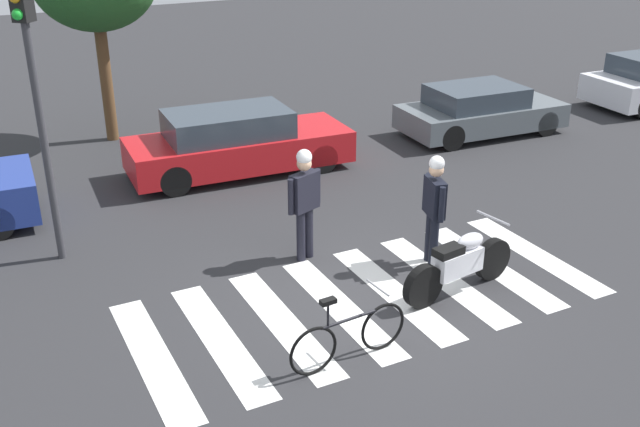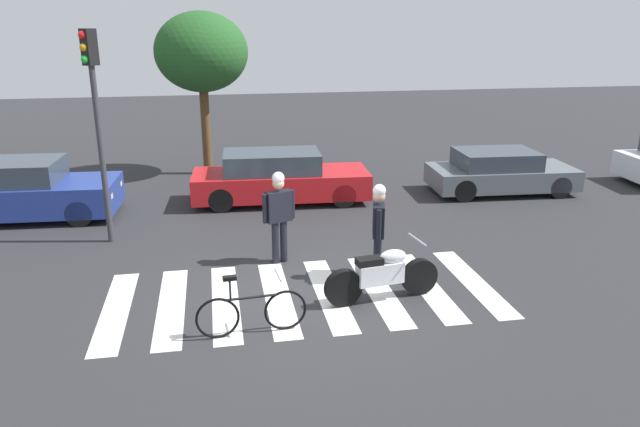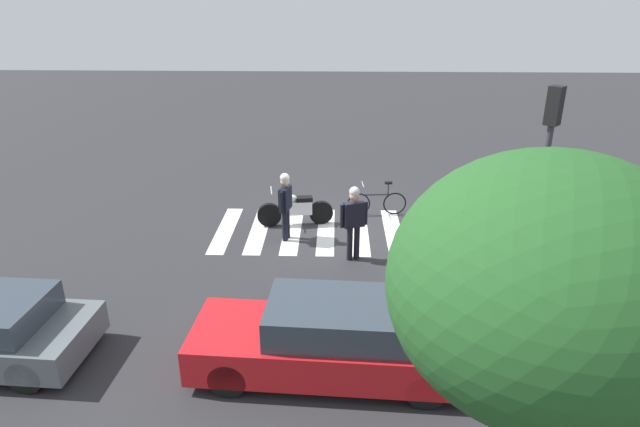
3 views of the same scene
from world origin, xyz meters
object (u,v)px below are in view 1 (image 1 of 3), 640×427
at_px(traffic_light_pole, 33,76).
at_px(officer_on_foot, 434,202).
at_px(police_motorcycle, 459,264).
at_px(car_grey_coupe, 480,111).
at_px(officer_by_motorcycle, 304,196).
at_px(car_red_convertible, 237,143).
at_px(leaning_bicycle, 348,336).

bearing_deg(traffic_light_pole, officer_on_foot, -28.84).
bearing_deg(police_motorcycle, car_grey_coupe, 49.49).
height_order(officer_on_foot, traffic_light_pole, traffic_light_pole).
xyz_separation_m(officer_by_motorcycle, car_red_convertible, (0.46, 4.13, -0.43)).
relative_size(police_motorcycle, officer_by_motorcycle, 1.12).
distance_m(police_motorcycle, traffic_light_pole, 6.74).
relative_size(police_motorcycle, traffic_light_pole, 0.47).
relative_size(leaning_bicycle, car_grey_coupe, 0.42).
relative_size(officer_on_foot, officer_by_motorcycle, 0.98).
height_order(officer_by_motorcycle, car_red_convertible, officer_by_motorcycle).
relative_size(car_red_convertible, car_grey_coupe, 1.16).
height_order(car_red_convertible, car_grey_coupe, car_red_convertible).
relative_size(police_motorcycle, leaning_bicycle, 1.22).
height_order(police_motorcycle, car_red_convertible, car_red_convertible).
relative_size(officer_on_foot, traffic_light_pole, 0.41).
bearing_deg(leaning_bicycle, police_motorcycle, 18.90).
bearing_deg(officer_on_foot, traffic_light_pole, 151.16).
distance_m(police_motorcycle, leaning_bicycle, 2.40).
height_order(officer_on_foot, car_red_convertible, officer_on_foot).
xyz_separation_m(police_motorcycle, officer_on_foot, (0.18, 0.94, 0.58)).
bearing_deg(police_motorcycle, officer_on_foot, 79.22).
distance_m(officer_by_motorcycle, traffic_light_pole, 4.34).
distance_m(police_motorcycle, officer_by_motorcycle, 2.58).
bearing_deg(car_grey_coupe, car_red_convertible, 178.23).
bearing_deg(traffic_light_pole, car_red_convertible, 30.64).
height_order(officer_by_motorcycle, car_grey_coupe, officer_by_motorcycle).
distance_m(officer_on_foot, officer_by_motorcycle, 2.00).
bearing_deg(car_grey_coupe, police_motorcycle, -130.51).
xyz_separation_m(officer_on_foot, car_grey_coupe, (4.89, 4.99, -0.47)).
relative_size(leaning_bicycle, traffic_light_pole, 0.38).
height_order(police_motorcycle, car_grey_coupe, car_grey_coupe).
xyz_separation_m(leaning_bicycle, traffic_light_pole, (-2.72, 4.56, 2.58)).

